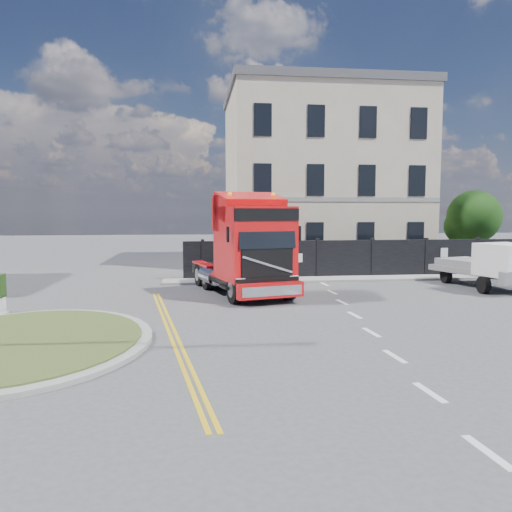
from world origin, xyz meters
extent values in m
plane|color=#424244|center=(0.00, 0.00, 0.00)|extent=(120.00, 120.00, 0.00)
cylinder|color=gray|center=(-7.00, -3.00, 0.06)|extent=(6.80, 6.80, 0.12)
cylinder|color=#35441B|center=(-7.00, -3.00, 0.14)|extent=(6.20, 6.20, 0.05)
cube|color=black|center=(6.00, 9.00, 1.00)|extent=(18.00, 0.25, 2.00)
cube|color=silver|center=(14.50, 9.00, 1.00)|extent=(2.60, 0.12, 2.00)
cube|color=beige|center=(6.00, 16.50, 5.50)|extent=(12.00, 10.00, 11.00)
cube|color=#4D4D52|center=(6.00, 16.50, 11.25)|extent=(12.30, 10.30, 0.50)
cube|color=beige|center=(3.00, 16.50, 12.00)|extent=(0.80, 0.80, 1.60)
cube|color=beige|center=(9.00, 16.50, 12.00)|extent=(0.80, 0.80, 1.60)
cylinder|color=#382619|center=(14.50, 12.00, 1.20)|extent=(0.24, 0.24, 2.40)
sphere|color=black|center=(14.50, 12.00, 3.20)|extent=(3.20, 3.20, 3.20)
sphere|color=black|center=(14.00, 12.40, 2.60)|extent=(2.20, 2.20, 2.20)
cube|color=gray|center=(6.00, 8.10, 0.06)|extent=(20.00, 1.60, 0.12)
cube|color=black|center=(-0.48, 5.08, 0.78)|extent=(4.12, 7.01, 0.47)
cube|color=red|center=(-0.03, 3.31, 2.25)|extent=(3.21, 3.28, 2.93)
cube|color=red|center=(-0.30, 4.37, 3.45)|extent=(2.76, 1.56, 1.46)
cube|color=black|center=(0.30, 2.01, 2.66)|extent=(2.24, 0.63, 1.10)
cube|color=red|center=(0.39, 1.69, 0.57)|extent=(2.62, 1.00, 0.57)
cylinder|color=black|center=(-0.91, 2.22, 0.54)|extent=(0.59, 1.14, 1.09)
cylinder|color=gray|center=(-0.91, 2.22, 0.54)|extent=(0.51, 0.67, 0.60)
cylinder|color=black|center=(1.27, 2.78, 0.54)|extent=(0.59, 1.14, 1.09)
cylinder|color=gray|center=(1.27, 2.78, 0.54)|extent=(0.51, 0.67, 0.60)
cylinder|color=black|center=(-1.84, 5.81, 0.54)|extent=(0.59, 1.14, 1.09)
cylinder|color=gray|center=(-1.84, 5.81, 0.54)|extent=(0.51, 0.67, 0.60)
cylinder|color=black|center=(0.35, 6.37, 0.54)|extent=(0.59, 1.14, 1.09)
cylinder|color=gray|center=(0.35, 6.37, 0.54)|extent=(0.51, 0.67, 0.60)
cylinder|color=black|center=(-2.15, 7.02, 0.54)|extent=(0.59, 1.14, 1.09)
cylinder|color=gray|center=(-2.15, 7.02, 0.54)|extent=(0.51, 0.67, 0.60)
cylinder|color=black|center=(0.04, 7.58, 0.54)|extent=(0.59, 1.14, 1.09)
cylinder|color=gray|center=(0.04, 7.58, 0.54)|extent=(0.51, 0.67, 0.60)
cube|color=slate|center=(10.88, 4.85, 0.75)|extent=(3.29, 5.49, 0.27)
cube|color=silver|center=(10.88, 3.24, 1.45)|extent=(2.46, 2.39, 1.39)
cylinder|color=black|center=(9.86, 3.24, 0.37)|extent=(0.27, 0.75, 0.75)
cylinder|color=black|center=(9.86, 6.45, 0.37)|extent=(0.27, 0.75, 0.75)
cylinder|color=black|center=(11.89, 6.45, 0.37)|extent=(0.27, 0.75, 0.75)
camera|label=1|loc=(-2.43, -16.53, 3.52)|focal=35.00mm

